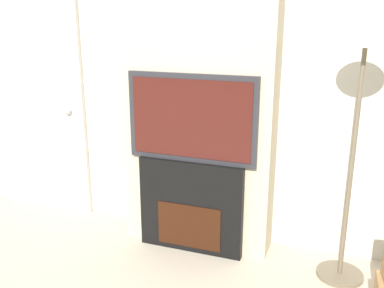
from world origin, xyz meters
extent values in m
cube|color=silver|center=(0.00, 2.03, 1.35)|extent=(6.00, 0.06, 2.70)
cube|color=beige|center=(0.00, 1.85, 1.35)|extent=(1.15, 0.29, 2.70)
cube|color=black|center=(0.00, 1.71, 0.36)|extent=(0.81, 0.14, 0.72)
cube|color=#33160A|center=(0.00, 1.63, 0.22)|extent=(0.50, 0.01, 0.35)
cube|color=#2D2D33|center=(0.00, 1.71, 1.05)|extent=(0.97, 0.06, 0.65)
cube|color=#471914|center=(0.00, 1.67, 1.05)|extent=(0.90, 0.01, 0.57)
cylinder|color=#726651|center=(1.11, 1.69, 0.01)|extent=(0.32, 0.32, 0.03)
cylinder|color=#726651|center=(1.11, 1.69, 0.80)|extent=(0.03, 0.03, 1.55)
cone|color=silver|center=(1.11, 1.69, 1.63)|extent=(0.31, 0.31, 0.10)
cube|color=silver|center=(-1.56, 1.98, 1.00)|extent=(0.93, 0.04, 2.00)
sphere|color=silver|center=(-1.24, 1.94, 0.96)|extent=(0.06, 0.06, 0.06)
camera|label=1|loc=(1.03, -1.12, 1.75)|focal=40.00mm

